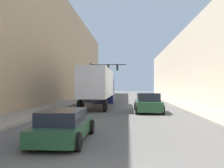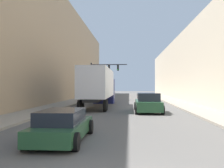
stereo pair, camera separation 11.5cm
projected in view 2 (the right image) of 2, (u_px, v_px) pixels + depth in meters
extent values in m
cube|color=gray|center=(175.00, 102.00, 33.82)|extent=(2.81, 80.00, 0.15)
cube|color=gray|center=(75.00, 101.00, 34.77)|extent=(2.81, 80.00, 0.15)
cube|color=beige|center=(208.00, 65.00, 33.55)|extent=(6.00, 80.00, 10.06)
cube|color=tan|center=(44.00, 49.00, 35.13)|extent=(6.00, 80.00, 14.95)
cube|color=silver|center=(98.00, 83.00, 25.40)|extent=(2.51, 10.46, 2.81)
cube|color=black|center=(98.00, 98.00, 25.39)|extent=(1.25, 10.46, 0.24)
cube|color=navy|center=(104.00, 91.00, 32.00)|extent=(2.51, 2.79, 3.09)
cylinder|color=black|center=(79.00, 106.00, 21.45)|extent=(0.25, 1.00, 1.00)
cylinder|color=black|center=(105.00, 106.00, 21.29)|extent=(0.25, 1.00, 1.00)
cylinder|color=black|center=(82.00, 105.00, 22.64)|extent=(0.25, 1.00, 1.00)
cylinder|color=black|center=(106.00, 105.00, 22.49)|extent=(0.25, 1.00, 1.00)
cylinder|color=black|center=(96.00, 99.00, 32.07)|extent=(0.25, 1.00, 1.00)
cylinder|color=black|center=(113.00, 99.00, 31.92)|extent=(0.25, 1.00, 1.00)
cube|color=#234C2D|center=(63.00, 129.00, 10.05)|extent=(1.72, 4.43, 0.56)
cube|color=#1E232D|center=(61.00, 116.00, 9.83)|extent=(1.51, 2.43, 0.52)
cylinder|color=black|center=(53.00, 126.00, 11.62)|extent=(0.25, 0.64, 0.64)
cylinder|color=black|center=(90.00, 127.00, 11.50)|extent=(0.25, 0.64, 0.64)
cylinder|color=black|center=(25.00, 141.00, 8.50)|extent=(0.25, 0.64, 0.64)
cylinder|color=black|center=(75.00, 142.00, 8.38)|extent=(0.25, 0.64, 0.64)
cube|color=#234C2D|center=(148.00, 105.00, 21.00)|extent=(1.99, 4.93, 0.77)
cube|color=#1E232D|center=(148.00, 97.00, 20.76)|extent=(1.75, 2.71, 0.66)
cylinder|color=black|center=(136.00, 106.00, 22.83)|extent=(0.25, 0.70, 0.70)
cylinder|color=black|center=(157.00, 106.00, 22.69)|extent=(0.25, 0.70, 0.70)
cylinder|color=black|center=(137.00, 110.00, 19.21)|extent=(0.25, 0.70, 0.70)
cylinder|color=black|center=(163.00, 110.00, 19.07)|extent=(0.25, 0.70, 0.70)
cylinder|color=black|center=(91.00, 81.00, 39.82)|extent=(0.20, 0.20, 5.89)
cube|color=black|center=(109.00, 65.00, 39.64)|extent=(5.71, 0.12, 0.12)
cube|color=black|center=(100.00, 68.00, 39.73)|extent=(0.30, 0.24, 0.90)
sphere|color=green|center=(100.00, 68.00, 39.59)|extent=(0.18, 0.18, 0.18)
cube|color=black|center=(109.00, 68.00, 39.64)|extent=(0.30, 0.24, 0.90)
sphere|color=gold|center=(109.00, 70.00, 39.49)|extent=(0.18, 0.18, 0.18)
cube|color=black|center=(118.00, 68.00, 39.54)|extent=(0.30, 0.24, 0.90)
sphere|color=green|center=(118.00, 69.00, 39.39)|extent=(0.18, 0.18, 0.18)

